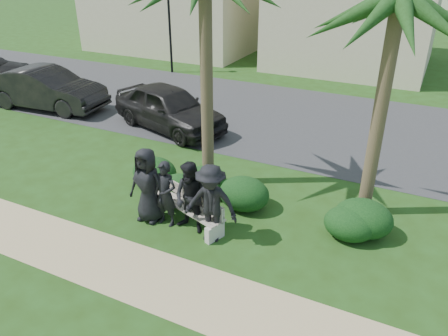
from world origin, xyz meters
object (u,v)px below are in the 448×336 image
Objects in this scene: street_lamp at (169,13)px; palm_right at (399,3)px; man_c at (191,198)px; man_b at (166,194)px; man_a at (148,185)px; car_b at (47,89)px; park_bench at (186,209)px; car_a at (169,108)px; man_d at (211,204)px.

palm_right is (11.55, -9.44, 1.98)m from street_lamp.
man_c is at bearing -55.94° from street_lamp.
man_b is 0.27× the size of palm_right.
car_b is (-8.40, 4.97, -0.12)m from man_a.
street_lamp is at bearing 119.74° from man_a.
man_a reaches higher than man_c.
man_b is (7.44, -12.02, -2.13)m from street_lamp.
man_a is 6.62m from palm_right.
street_lamp is at bearing -16.70° from car_b.
park_bench is 1.23× the size of man_a.
man_c is 0.37× the size of car_a.
street_lamp is 8.27m from car_a.
man_c is 0.35× the size of car_b.
palm_right reaches higher than car_a.
park_bench is at bearing 41.00° from man_b.
man_c is 0.93× the size of man_d.
palm_right is (4.60, 2.60, 3.99)m from man_a.
man_d reaches higher than car_a.
man_d is at bearing -0.63° from man_b.
street_lamp reaches higher than car_b.
man_b is 0.87× the size of man_d.
man_d is 0.40× the size of car_a.
man_d is (8.67, -12.10, -2.02)m from street_lamp.
man_a is 1.07× the size of man_c.
park_bench is at bearing 19.18° from man_a.
park_bench is 6.35m from palm_right.
street_lamp is 2.32× the size of man_d.
man_c is (0.30, -0.26, 0.53)m from park_bench.
man_d is at bearing -5.32° from man_c.
palm_right is 8.84m from car_a.
street_lamp is at bearing 142.64° from park_bench.
park_bench is 0.39× the size of palm_right.
car_b is (-10.11, 5.04, -0.12)m from man_d.
car_b reaches higher than park_bench.
street_lamp is 15.02m from man_d.
car_b is at bearing 153.95° from man_b.
man_b is 0.35× the size of car_a.
man_d is 6.95m from car_a.
man_b is (-0.37, -0.29, 0.47)m from park_bench.
man_c is at bearing -122.49° from car_b.
palm_right reaches higher than man_b.
car_a is at bearing 160.27° from palm_right.
man_b is at bearing -124.34° from car_b.
car_a is at bearing 132.25° from man_c.
man_d reaches higher than car_b.
man_a reaches higher than man_d.
man_d is at bearing -121.65° from car_b.
man_c is at bearing 161.29° from man_d.
man_d is at bearing -2.47° from man_a.
park_bench is 0.66m from man_b.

